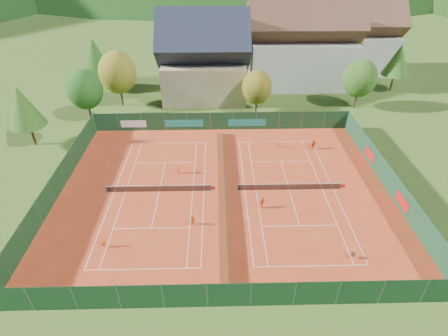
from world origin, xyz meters
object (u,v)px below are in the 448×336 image
ball_hopper (353,254)px  player_left_mid (193,221)px  chalet (204,62)px  player_left_near (104,242)px  hotel_block_a (301,48)px  player_right_far_b (313,144)px  player_left_far (178,169)px  hotel_block_b (357,41)px  player_right_near (262,203)px  player_right_far_a (277,144)px

ball_hopper → player_left_mid: size_ratio=0.65×
chalet → player_left_near: 40.52m
hotel_block_a → player_right_far_b: 27.33m
player_left_far → hotel_block_b: bearing=-97.6°
hotel_block_b → player_right_far_b: bearing=-116.1°
chalet → hotel_block_a: size_ratio=0.75×
hotel_block_a → player_right_near: hotel_block_a is taller
hotel_block_a → ball_hopper: size_ratio=27.00×
ball_hopper → player_right_far_a: player_right_far_a is taller
hotel_block_b → player_left_far: 54.21m
hotel_block_b → ball_hopper: bearing=-107.9°
player_left_far → player_right_far_a: 15.28m
chalet → player_right_far_b: bearing=-51.6°
chalet → player_right_near: chalet is taller
hotel_block_a → player_right_far_b: size_ratio=14.02×
hotel_block_a → player_right_far_a: hotel_block_a is taller
chalet → player_right_near: (7.24, -33.32, -5.87)m
hotel_block_b → hotel_block_a: bearing=-150.3°
hotel_block_a → player_left_mid: size_ratio=17.52×
player_right_near → hotel_block_a: bearing=40.1°
player_left_mid → player_right_far_a: bearing=50.7°
player_left_near → player_left_far: bearing=28.1°
player_left_far → player_right_far_a: (13.93, 6.28, -0.15)m
player_left_mid → player_right_far_b: player_right_far_b is taller
hotel_block_b → player_left_near: (-42.30, -52.98, -5.98)m
player_right_near → chalet: bearing=69.0°
ball_hopper → player_left_far: player_left_far is taller
ball_hopper → player_left_far: size_ratio=0.54×
hotel_block_b → player_right_near: (-25.76, -47.32, -5.87)m
player_left_near → player_right_near: (16.54, 5.66, 0.11)m
hotel_block_a → player_left_near: hotel_block_a is taller
chalet → hotel_block_b: bearing=23.0°
hotel_block_a → player_left_near: size_ratio=16.83×
ball_hopper → player_right_far_a: (-4.22, 21.16, 0.04)m
player_left_mid → player_right_far_b: 22.87m
player_right_far_a → player_left_far: bearing=5.1°
player_right_far_b → chalet: bearing=-68.7°
chalet → player_right_far_a: (10.97, -19.86, -6.03)m
ball_hopper → player_left_near: 24.59m
player_right_far_b → player_left_near: bearing=19.1°
player_right_near → player_right_far_b: size_ratio=0.98×
chalet → hotel_block_b: (33.00, 14.00, -0.01)m
player_left_near → player_left_far: player_left_far is taller
player_left_near → chalet: bearing=41.0°
player_left_far → player_right_far_b: bearing=-128.9°
player_right_far_a → chalet: bearing=-80.2°
hotel_block_b → player_left_mid: (-33.55, -49.99, -6.00)m
hotel_block_a → hotel_block_b: bearing=29.7°
player_right_far_a → player_right_far_b: bearing=155.3°
ball_hopper → player_right_far_a: size_ratio=0.67×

